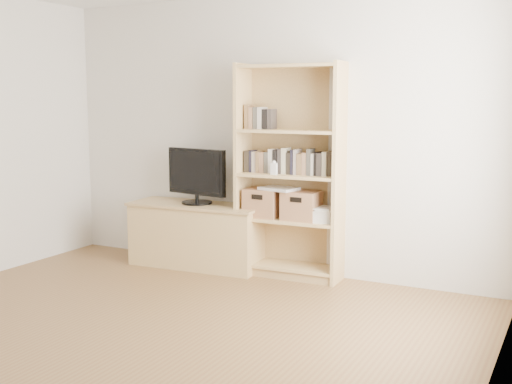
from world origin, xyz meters
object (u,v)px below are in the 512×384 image
Objects in this scene: basket_right at (301,206)px; laptop at (279,189)px; bookshelf at (290,172)px; tv_stand at (197,236)px; television at (197,176)px; baby_monitor at (274,169)px; basket_left at (263,203)px.

basket_right is 0.26m from laptop.
bookshelf is at bearing 24.35° from laptop.
tv_stand is 1.15m from basket_right.
bookshelf is 2.83× the size of television.
tv_stand is at bearing -178.05° from bookshelf.
baby_monitor is at bearing -82.99° from laptop.
television is 6.61× the size of baby_monitor.
baby_monitor is (-0.10, -0.11, 0.03)m from bookshelf.
bookshelf is 0.97m from television.
basket_right is (0.12, -0.00, -0.30)m from bookshelf.
basket_left is at bearing -170.01° from laptop.
baby_monitor reaches higher than laptop.
television is 0.87m from laptop.
baby_monitor is 0.32× the size of laptop.
basket_right is at bearing 0.92° from basket_left.
tv_stand is 4.08× the size of basket_right.
tv_stand is 12.42× the size of baby_monitor.
bookshelf is at bearing 13.90° from television.
basket_left reaches higher than tv_stand.
tv_stand is 0.66× the size of bookshelf.
baby_monitor is 0.38m from basket_left.
tv_stand is at bearing 9.72° from television.
baby_monitor is 0.33× the size of basket_right.
basket_right is at bearing -2.60° from bookshelf.
bookshelf is at bearing 47.80° from baby_monitor.
laptop is (0.16, -0.01, 0.14)m from basket_left.
bookshelf reaches higher than baby_monitor.
tv_stand is at bearing 177.69° from baby_monitor.
bookshelf reaches higher than tv_stand.
television is 2.10× the size of laptop.
bookshelf reaches higher than laptop.
basket_left is (0.70, 0.05, -0.22)m from television.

